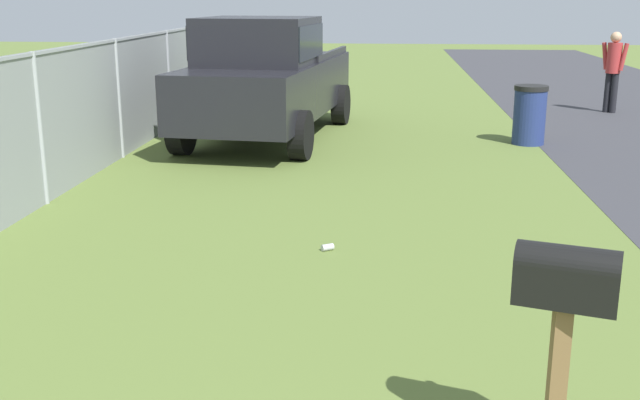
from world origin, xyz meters
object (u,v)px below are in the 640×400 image
object	(u,v)px
pickup_truck	(266,76)
trash_bin	(530,115)
mailbox	(565,292)
pedestrian	(613,66)

from	to	relation	value
pickup_truck	trash_bin	size ratio (longest dim) A/B	5.46
mailbox	trash_bin	size ratio (longest dim) A/B	1.25
mailbox	pickup_truck	world-z (taller)	pickup_truck
mailbox	pedestrian	distance (m)	13.60
trash_bin	pickup_truck	bearing A→B (deg)	89.52
pedestrian	trash_bin	bearing A→B (deg)	6.62
pedestrian	mailbox	bearing A→B (deg)	22.20
pickup_truck	pedestrian	size ratio (longest dim) A/B	3.18
mailbox	pickup_truck	distance (m)	9.77
pickup_truck	trash_bin	world-z (taller)	pickup_truck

